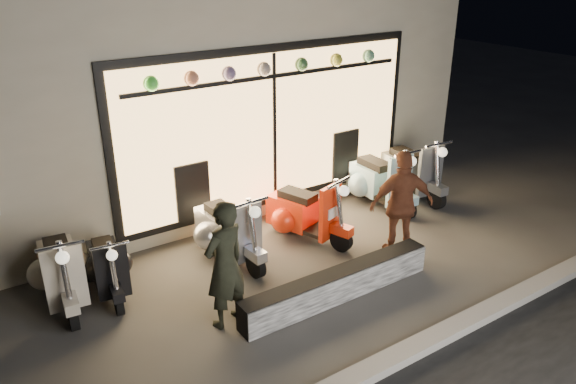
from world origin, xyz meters
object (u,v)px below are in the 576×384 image
scooter_silver (225,228)px  graffiti_barrier (338,285)px  scooter_red (300,211)px  woman (402,204)px  man (225,265)px

scooter_silver → graffiti_barrier: bearing=-73.6°
scooter_red → woman: woman is taller
graffiti_barrier → scooter_silver: scooter_silver is taller
woman → man: bearing=24.0°
scooter_silver → scooter_red: (1.26, -0.13, -0.00)m
graffiti_barrier → man: (-1.44, 0.34, 0.61)m
graffiti_barrier → woman: (1.48, 0.41, 0.61)m
scooter_silver → woman: (2.15, -1.42, 0.38)m
scooter_red → woman: 1.61m
scooter_red → man: size_ratio=0.92×
graffiti_barrier → scooter_silver: bearing=110.0°
scooter_red → man: 2.47m
graffiti_barrier → scooter_red: scooter_red is taller
scooter_red → woman: bearing=-73.3°
man → woman: 2.92m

